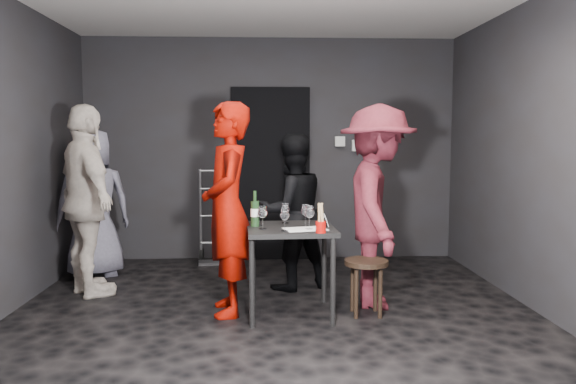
{
  "coord_description": "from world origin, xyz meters",
  "views": [
    {
      "loc": [
        -0.09,
        -4.41,
        1.49
      ],
      "look_at": [
        0.12,
        0.25,
        1.04
      ],
      "focal_mm": 35.0,
      "sensor_mm": 36.0,
      "label": 1
    }
  ],
  "objects_px": {
    "woman_black": "(291,210)",
    "bystander_cream": "(86,181)",
    "hand_truck": "(215,245)",
    "bystander_grey": "(93,199)",
    "tasting_table": "(290,238)",
    "wine_bottle": "(255,213)",
    "stool": "(366,270)",
    "breadstick_cup": "(321,218)",
    "man_maroon": "(378,187)",
    "server_red": "(227,188)"
  },
  "relations": [
    {
      "from": "bystander_cream",
      "to": "breadstick_cup",
      "type": "height_order",
      "value": "bystander_cream"
    },
    {
      "from": "stool",
      "to": "bystander_cream",
      "type": "bearing_deg",
      "value": 164.1
    },
    {
      "from": "server_red",
      "to": "woman_black",
      "type": "distance_m",
      "value": 1.01
    },
    {
      "from": "wine_bottle",
      "to": "hand_truck",
      "type": "bearing_deg",
      "value": 104.42
    },
    {
      "from": "hand_truck",
      "to": "man_maroon",
      "type": "relative_size",
      "value": 0.53
    },
    {
      "from": "woman_black",
      "to": "bystander_cream",
      "type": "relative_size",
      "value": 0.72
    },
    {
      "from": "bystander_grey",
      "to": "wine_bottle",
      "type": "height_order",
      "value": "bystander_grey"
    },
    {
      "from": "bystander_cream",
      "to": "bystander_grey",
      "type": "height_order",
      "value": "bystander_cream"
    },
    {
      "from": "bystander_cream",
      "to": "breadstick_cup",
      "type": "bearing_deg",
      "value": -151.11
    },
    {
      "from": "man_maroon",
      "to": "bystander_cream",
      "type": "height_order",
      "value": "bystander_cream"
    },
    {
      "from": "man_maroon",
      "to": "wine_bottle",
      "type": "xyz_separation_m",
      "value": [
        -1.08,
        -0.18,
        -0.19
      ]
    },
    {
      "from": "tasting_table",
      "to": "wine_bottle",
      "type": "bearing_deg",
      "value": 171.5
    },
    {
      "from": "bystander_grey",
      "to": "wine_bottle",
      "type": "bearing_deg",
      "value": 114.68
    },
    {
      "from": "woman_black",
      "to": "breadstick_cup",
      "type": "relative_size",
      "value": 6.18
    },
    {
      "from": "woman_black",
      "to": "bystander_grey",
      "type": "height_order",
      "value": "bystander_grey"
    },
    {
      "from": "woman_black",
      "to": "bystander_grey",
      "type": "distance_m",
      "value": 2.16
    },
    {
      "from": "bystander_grey",
      "to": "bystander_cream",
      "type": "bearing_deg",
      "value": 74.42
    },
    {
      "from": "server_red",
      "to": "breadstick_cup",
      "type": "height_order",
      "value": "server_red"
    },
    {
      "from": "hand_truck",
      "to": "man_maroon",
      "type": "bearing_deg",
      "value": -55.1
    },
    {
      "from": "hand_truck",
      "to": "stool",
      "type": "xyz_separation_m",
      "value": [
        1.45,
        -2.09,
        0.17
      ]
    },
    {
      "from": "tasting_table",
      "to": "woman_black",
      "type": "xyz_separation_m",
      "value": [
        0.05,
        0.84,
        0.13
      ]
    },
    {
      "from": "bystander_cream",
      "to": "breadstick_cup",
      "type": "xyz_separation_m",
      "value": [
        2.11,
        -0.98,
        -0.23
      ]
    },
    {
      "from": "tasting_table",
      "to": "wine_bottle",
      "type": "relative_size",
      "value": 2.5
    },
    {
      "from": "bystander_grey",
      "to": "server_red",
      "type": "bearing_deg",
      "value": 111.16
    },
    {
      "from": "bystander_grey",
      "to": "wine_bottle",
      "type": "distance_m",
      "value": 2.2
    },
    {
      "from": "man_maroon",
      "to": "bystander_grey",
      "type": "height_order",
      "value": "man_maroon"
    },
    {
      "from": "woman_black",
      "to": "wine_bottle",
      "type": "height_order",
      "value": "woman_black"
    },
    {
      "from": "stool",
      "to": "man_maroon",
      "type": "height_order",
      "value": "man_maroon"
    },
    {
      "from": "man_maroon",
      "to": "bystander_cream",
      "type": "distance_m",
      "value": 2.7
    },
    {
      "from": "stool",
      "to": "man_maroon",
      "type": "distance_m",
      "value": 0.74
    },
    {
      "from": "stool",
      "to": "woman_black",
      "type": "distance_m",
      "value": 1.13
    },
    {
      "from": "man_maroon",
      "to": "breadstick_cup",
      "type": "distance_m",
      "value": 0.8
    },
    {
      "from": "server_red",
      "to": "wine_bottle",
      "type": "distance_m",
      "value": 0.31
    },
    {
      "from": "server_red",
      "to": "wine_bottle",
      "type": "relative_size",
      "value": 7.14
    },
    {
      "from": "tasting_table",
      "to": "breadstick_cup",
      "type": "relative_size",
      "value": 2.97
    },
    {
      "from": "stool",
      "to": "server_red",
      "type": "relative_size",
      "value": 0.22
    },
    {
      "from": "server_red",
      "to": "breadstick_cup",
      "type": "relative_size",
      "value": 8.49
    },
    {
      "from": "hand_truck",
      "to": "wine_bottle",
      "type": "xyz_separation_m",
      "value": [
        0.51,
        -2.0,
        0.66
      ]
    },
    {
      "from": "bystander_grey",
      "to": "man_maroon",
      "type": "bearing_deg",
      "value": 129.93
    },
    {
      "from": "woman_black",
      "to": "wine_bottle",
      "type": "bearing_deg",
      "value": 42.46
    },
    {
      "from": "tasting_table",
      "to": "man_maroon",
      "type": "relative_size",
      "value": 0.35
    },
    {
      "from": "woman_black",
      "to": "wine_bottle",
      "type": "xyz_separation_m",
      "value": [
        -0.35,
        -0.8,
        0.08
      ]
    },
    {
      "from": "stool",
      "to": "woman_black",
      "type": "bearing_deg",
      "value": 123.58
    },
    {
      "from": "server_red",
      "to": "tasting_table",
      "type": "bearing_deg",
      "value": 75.15
    },
    {
      "from": "stool",
      "to": "woman_black",
      "type": "relative_size",
      "value": 0.3
    },
    {
      "from": "hand_truck",
      "to": "bystander_grey",
      "type": "xyz_separation_m",
      "value": [
        -1.23,
        -0.66,
        0.64
      ]
    },
    {
      "from": "breadstick_cup",
      "to": "server_red",
      "type": "bearing_deg",
      "value": 153.31
    },
    {
      "from": "woman_black",
      "to": "stool",
      "type": "bearing_deg",
      "value": 99.59
    },
    {
      "from": "man_maroon",
      "to": "wine_bottle",
      "type": "distance_m",
      "value": 1.11
    },
    {
      "from": "server_red",
      "to": "stool",
      "type": "bearing_deg",
      "value": 76.95
    }
  ]
}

